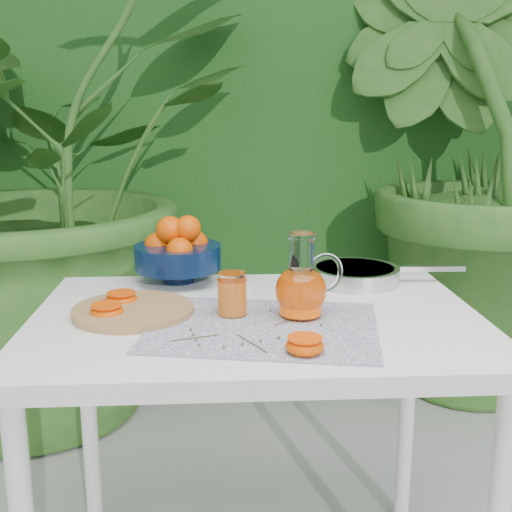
{
  "coord_description": "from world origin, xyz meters",
  "views": [
    {
      "loc": [
        0.03,
        -1.41,
        1.2
      ],
      "look_at": [
        0.12,
        -0.03,
        0.88
      ],
      "focal_mm": 45.0,
      "sensor_mm": 36.0,
      "label": 1
    }
  ],
  "objects": [
    {
      "name": "potted_plant_left",
      "position": [
        -0.67,
        1.12,
        0.99
      ],
      "size": [
        2.8,
        2.8,
        1.98
      ],
      "primitive_type": "imported",
      "rotation": [
        0.0,
        0.0,
        0.75
      ],
      "color": "#295F20",
      "rests_on": "ground"
    },
    {
      "name": "cutting_board",
      "position": [
        -0.16,
        -0.04,
        0.76
      ],
      "size": [
        0.35,
        0.35,
        0.02
      ],
      "primitive_type": "cylinder",
      "rotation": [
        0.0,
        0.0,
        0.38
      ],
      "color": "#AD7D4E",
      "rests_on": "white_table"
    },
    {
      "name": "thyme_sprigs",
      "position": [
        0.1,
        -0.18,
        0.76
      ],
      "size": [
        0.31,
        0.25,
        0.01
      ],
      "color": "brown",
      "rests_on": "white_table"
    },
    {
      "name": "potted_plant_right",
      "position": [
        1.04,
        1.25,
        0.99
      ],
      "size": [
        2.78,
        2.78,
        1.97
      ],
      "primitive_type": "imported",
      "rotation": [
        0.0,
        0.0,
        2.3
      ],
      "color": "#295F20",
      "rests_on": "ground"
    },
    {
      "name": "orange_halves",
      "position": [
        -0.07,
        -0.11,
        0.77
      ],
      "size": [
        0.5,
        0.41,
        0.04
      ],
      "color": "#FA5A02",
      "rests_on": "white_table"
    },
    {
      "name": "juice_pitcher",
      "position": [
        0.21,
        -0.08,
        0.82
      ],
      "size": [
        0.17,
        0.14,
        0.19
      ],
      "color": "white",
      "rests_on": "white_table"
    },
    {
      "name": "placemat",
      "position": [
        0.12,
        -0.14,
        0.75
      ],
      "size": [
        0.54,
        0.45,
        0.0
      ],
      "primitive_type": "cube",
      "rotation": [
        0.0,
        0.0,
        -0.18
      ],
      "color": "#0C1347",
      "rests_on": "white_table"
    },
    {
      "name": "hedge_backdrop",
      "position": [
        0.06,
        2.06,
        1.19
      ],
      "size": [
        8.0,
        1.65,
        2.5
      ],
      "color": "#174012",
      "rests_on": "ground"
    },
    {
      "name": "juice_tumbler",
      "position": [
        0.06,
        -0.06,
        0.8
      ],
      "size": [
        0.08,
        0.08,
        0.09
      ],
      "color": "white",
      "rests_on": "white_table"
    },
    {
      "name": "fruit_bowl",
      "position": [
        -0.07,
        0.24,
        0.83
      ],
      "size": [
        0.26,
        0.26,
        0.18
      ],
      "color": "black",
      "rests_on": "white_table"
    },
    {
      "name": "white_table",
      "position": [
        0.12,
        -0.05,
        0.67
      ],
      "size": [
        1.0,
        0.7,
        0.75
      ],
      "color": "white",
      "rests_on": "ground"
    },
    {
      "name": "saute_pan",
      "position": [
        0.39,
        0.2,
        0.77
      ],
      "size": [
        0.41,
        0.24,
        0.04
      ],
      "color": "silver",
      "rests_on": "white_table"
    }
  ]
}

